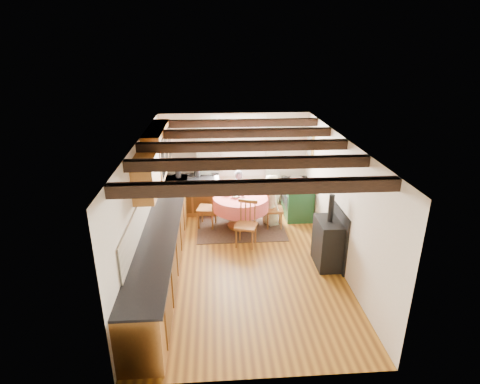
{
  "coord_description": "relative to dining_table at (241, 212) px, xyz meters",
  "views": [
    {
      "loc": [
        -0.51,
        -6.38,
        3.97
      ],
      "look_at": [
        0.0,
        0.8,
        1.15
      ],
      "focal_mm": 28.72,
      "sensor_mm": 36.0,
      "label": 1
    }
  ],
  "objects": [
    {
      "name": "canister_wide",
      "position": [
        -0.99,
        0.99,
        0.63
      ],
      "size": [
        0.16,
        0.16,
        0.18
      ],
      "primitive_type": "cylinder",
      "color": "#262628",
      "rests_on": "worktop_back"
    },
    {
      "name": "wall_left",
      "position": [
        -1.87,
        -1.53,
        0.82
      ],
      "size": [
        0.0,
        5.5,
        2.4
      ],
      "primitive_type": "cube",
      "color": "silver",
      "rests_on": "ground"
    },
    {
      "name": "chair_right",
      "position": [
        0.76,
        -0.03,
        0.08
      ],
      "size": [
        0.44,
        0.42,
        0.92
      ],
      "primitive_type": null,
      "rotation": [
        0.0,
        0.0,
        1.5
      ],
      "color": "#925220",
      "rests_on": "floor"
    },
    {
      "name": "bowl_b",
      "position": [
        -0.32,
        0.09,
        0.41
      ],
      "size": [
        0.24,
        0.24,
        0.06
      ],
      "primitive_type": "imported",
      "rotation": [
        0.0,
        0.0,
        2.78
      ],
      "color": "silver",
      "rests_on": "dining_table"
    },
    {
      "name": "ceiling",
      "position": [
        -0.07,
        -1.53,
        2.02
      ],
      "size": [
        3.6,
        5.5,
        0.0
      ],
      "primitive_type": "cube",
      "color": "white",
      "rests_on": "ground"
    },
    {
      "name": "window_pane",
      "position": [
        0.03,
        1.21,
        1.22
      ],
      "size": [
        1.2,
        0.01,
        1.4
      ],
      "primitive_type": "cube",
      "color": "white",
      "rests_on": "wall_back"
    },
    {
      "name": "splash_left",
      "position": [
        -1.85,
        -1.23,
        0.82
      ],
      "size": [
        0.02,
        4.5,
        0.55
      ],
      "primitive_type": "cube",
      "color": "beige",
      "rests_on": "wall_left"
    },
    {
      "name": "wall_cabinet_glass",
      "position": [
        -1.7,
        -0.33,
        1.57
      ],
      "size": [
        0.34,
        1.8,
        0.9
      ],
      "primitive_type": "cube",
      "color": "#A26529",
      "rests_on": "wall_left"
    },
    {
      "name": "curtain_rod",
      "position": [
        0.03,
        1.12,
        1.82
      ],
      "size": [
        2.0,
        0.03,
        0.03
      ],
      "primitive_type": "cylinder",
      "rotation": [
        0.0,
        1.57,
        0.0
      ],
      "color": "black",
      "rests_on": "wall_back"
    },
    {
      "name": "beam_c",
      "position": [
        -0.07,
        -1.53,
        1.93
      ],
      "size": [
        3.6,
        0.16,
        0.16
      ],
      "primitive_type": "cube",
      "color": "black",
      "rests_on": "ceiling"
    },
    {
      "name": "cast_iron_stove",
      "position": [
        1.51,
        -1.7,
        0.34
      ],
      "size": [
        0.43,
        0.71,
        1.43
      ],
      "primitive_type": null,
      "color": "black",
      "rests_on": "floor"
    },
    {
      "name": "wall_right",
      "position": [
        1.73,
        -1.53,
        0.82
      ],
      "size": [
        0.0,
        5.5,
        2.4
      ],
      "primitive_type": "cube",
      "color": "silver",
      "rests_on": "ground"
    },
    {
      "name": "wall_front",
      "position": [
        -0.07,
        -4.28,
        0.82
      ],
      "size": [
        3.6,
        0.0,
        2.4
      ],
      "primitive_type": "cube",
      "color": "silver",
      "rests_on": "ground"
    },
    {
      "name": "worktop_back",
      "position": [
        -1.12,
        0.9,
        0.52
      ],
      "size": [
        1.3,
        0.64,
        0.04
      ],
      "primitive_type": "cube",
      "color": "black",
      "rests_on": "base_cabinet_back"
    },
    {
      "name": "window_frame",
      "position": [
        0.03,
        1.21,
        1.22
      ],
      "size": [
        1.34,
        0.03,
        1.54
      ],
      "primitive_type": "cube",
      "color": "white",
      "rests_on": "wall_back"
    },
    {
      "name": "wall_plate",
      "position": [
        0.98,
        1.19,
        1.32
      ],
      "size": [
        0.3,
        0.02,
        0.3
      ],
      "primitive_type": "cylinder",
      "rotation": [
        1.57,
        0.0,
        0.0
      ],
      "color": "silver",
      "rests_on": "wall_back"
    },
    {
      "name": "beam_b",
      "position": [
        -0.07,
        -2.53,
        1.93
      ],
      "size": [
        3.6,
        0.16,
        0.16
      ],
      "primitive_type": "cube",
      "color": "black",
      "rests_on": "ceiling"
    },
    {
      "name": "rug",
      "position": [
        -0.0,
        0.0,
        -0.37
      ],
      "size": [
        1.97,
        1.53,
        0.01
      ],
      "primitive_type": "cube",
      "color": "black",
      "rests_on": "floor"
    },
    {
      "name": "chair_left",
      "position": [
        -0.76,
        0.1,
        0.11
      ],
      "size": [
        0.52,
        0.5,
        0.97
      ],
      "primitive_type": null,
      "rotation": [
        0.0,
        0.0,
        -1.79
      ],
      "color": "#925220",
      "rests_on": "floor"
    },
    {
      "name": "wall_picture",
      "position": [
        1.7,
        0.77,
        1.32
      ],
      "size": [
        0.04,
        0.5,
        0.6
      ],
      "primitive_type": "cube",
      "color": "gold",
      "rests_on": "wall_right"
    },
    {
      "name": "floor",
      "position": [
        -0.07,
        -1.53,
        -0.38
      ],
      "size": [
        3.6,
        5.5,
        0.0
      ],
      "primitive_type": "cube",
      "color": "#AA701E",
      "rests_on": "ground"
    },
    {
      "name": "cup",
      "position": [
        0.05,
        -0.03,
        0.42
      ],
      "size": [
        0.12,
        0.12,
        0.09
      ],
      "primitive_type": "imported",
      "rotation": [
        0.0,
        0.0,
        5.92
      ],
      "color": "silver",
      "rests_on": "dining_table"
    },
    {
      "name": "canister_tall",
      "position": [
        -1.44,
        0.92,
        0.66
      ],
      "size": [
        0.14,
        0.14,
        0.24
      ],
      "primitive_type": "cylinder",
      "color": "#262628",
      "rests_on": "worktop_back"
    },
    {
      "name": "wall_back",
      "position": [
        -0.07,
        1.22,
        0.82
      ],
      "size": [
        3.6,
        0.0,
        2.4
      ],
      "primitive_type": "cube",
      "color": "silver",
      "rests_on": "ground"
    },
    {
      "name": "child_far",
      "position": [
        -0.0,
        0.72,
        0.19
      ],
      "size": [
        0.45,
        0.33,
        1.14
      ],
      "primitive_type": "imported",
      "rotation": [
        0.0,
        0.0,
        2.99
      ],
      "color": "#41414C",
      "rests_on": "floor"
    },
    {
      "name": "beam_d",
      "position": [
        -0.07,
        -0.53,
        1.93
      ],
      "size": [
        3.6,
        0.16,
        0.16
      ],
      "primitive_type": "cube",
      "color": "black",
      "rests_on": "ceiling"
    },
    {
      "name": "dining_table",
      "position": [
        0.0,
        0.0,
        0.0
      ],
      "size": [
        1.25,
        1.25,
        0.76
      ],
      "primitive_type": null,
      "color": "#E15A58",
      "rests_on": "floor"
    },
    {
      "name": "curtain_right",
      "position": [
        0.88,
        1.12,
        0.72
      ],
      "size": [
        0.35,
        0.1,
        2.1
      ],
      "primitive_type": "cube",
      "color": "silver",
      "rests_on": "wall_back"
    },
    {
      "name": "beam_e",
      "position": [
        -0.07,
        0.47,
        1.93
      ],
      "size": [
        3.6,
        0.16,
        0.16
      ],
      "primitive_type": "cube",
      "color": "black",
      "rests_on": "ceiling"
    },
    {
      "name": "worktop_left",
      "position": [
        -1.55,
        -1.53,
        0.52
      ],
      "size": [
        0.64,
        5.3,
        0.04
      ],
      "primitive_type": "cube",
      "color": "black",
      "rests_on": "base_cabinet_left"
    },
    {
      "name": "wall_cabinet_solid",
      "position": [
        -1.7,
        -1.83,
        1.52
      ],
      "size": [
        0.34,
        0.9,
        0.7
      ],
      "primitive_type": "cube",
      "color": "#A26529",
      "rests_on": "wall_left"
    },
    {
      "name": "base_cabinet_back",
      "position": [
        -1.12,
        0.92,
        0.06
      ],
      "size": [
        1.3,
        0.6,
        0.88
      ],
      "primitive_type": "cube",
      "color": "#A26529",
      "rests_on": "floor"
    },
    {
      "name": "curtain_left",
      "position": [
        -0.82,
        1.12,
        0.72
      ],
      "size": [
        0.35,
        0.1,
        2.1
      ],
      "primitive_type": "cube",
      "color": "silver",
      "rests_on": "wall_back"
    },
    {
      "name": "child_right",
      "position": [
        0.71,
        0.12,
        0.22
      ],
      "size": [
        0.51,
        0.66,
        1.2
      ],
      "primitive_type": "imported",
      "rotation": [
        0.0,
        0.0,
        1.81
      ],
      "color": "#EDEFC6",
      "rests_on": "floor"
    },
    {
      "name": "bowl_a",
      "position": [
        -0.11,
        -0.04,
        0.41
      ],
      "size": [
        0.32,
        0.32,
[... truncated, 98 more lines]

